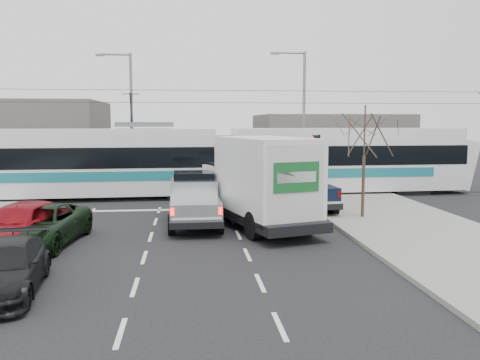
{
  "coord_description": "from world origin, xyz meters",
  "views": [
    {
      "loc": [
        -0.25,
        -19.43,
        4.43
      ],
      "look_at": [
        2.1,
        3.19,
        1.8
      ],
      "focal_mm": 38.0,
      "sensor_mm": 36.0,
      "label": 1
    }
  ],
  "objects": [
    {
      "name": "dark_car",
      "position": [
        -5.0,
        -6.13,
        0.66
      ],
      "size": [
        2.3,
        4.71,
        1.32
      ],
      "primitive_type": "imported",
      "rotation": [
        0.0,
        0.0,
        0.1
      ],
      "color": "black",
      "rests_on": "ground"
    },
    {
      "name": "silver_pickup",
      "position": [
        0.02,
        2.55,
        1.08
      ],
      "size": [
        2.24,
        6.02,
        2.17
      ],
      "rotation": [
        0.0,
        0.0,
        0.01
      ],
      "color": "black",
      "rests_on": "ground"
    },
    {
      "name": "green_car",
      "position": [
        -5.53,
        -0.97,
        0.72
      ],
      "size": [
        3.04,
        5.46,
        1.45
      ],
      "primitive_type": "imported",
      "rotation": [
        0.0,
        0.0,
        -0.13
      ],
      "color": "black",
      "rests_on": "ground"
    },
    {
      "name": "traffic_signal",
      "position": [
        6.47,
        6.5,
        2.74
      ],
      "size": [
        0.44,
        0.44,
        3.6
      ],
      "color": "black",
      "rests_on": "ground"
    },
    {
      "name": "navy_pickup",
      "position": [
        5.4,
        5.54,
        1.17
      ],
      "size": [
        2.58,
        5.78,
        2.37
      ],
      "rotation": [
        0.0,
        0.0,
        0.09
      ],
      "color": "black",
      "rests_on": "ground"
    },
    {
      "name": "rails",
      "position": [
        0.0,
        10.0,
        0.01
      ],
      "size": [
        60.0,
        1.6,
        0.03
      ],
      "primitive_type": "cube",
      "color": "#33302D",
      "rests_on": "ground"
    },
    {
      "name": "bare_tree",
      "position": [
        7.6,
        2.5,
        3.79
      ],
      "size": [
        2.4,
        2.4,
        5.0
      ],
      "color": "#47382B",
      "rests_on": "ground"
    },
    {
      "name": "catenary",
      "position": [
        0.0,
        10.0,
        3.88
      ],
      "size": [
        60.0,
        0.2,
        7.0
      ],
      "color": "black",
      "rests_on": "ground"
    },
    {
      "name": "sidewalk_right",
      "position": [
        9.0,
        0.0,
        0.07
      ],
      "size": [
        6.0,
        60.0,
        0.15
      ],
      "primitive_type": "cube",
      "color": "gray",
      "rests_on": "ground"
    },
    {
      "name": "street_lamp_far",
      "position": [
        -4.19,
        16.0,
        5.11
      ],
      "size": [
        2.38,
        0.25,
        9.0
      ],
      "color": "slate",
      "rests_on": "ground"
    },
    {
      "name": "ground",
      "position": [
        0.0,
        0.0,
        0.0
      ],
      "size": [
        120.0,
        120.0,
        0.0
      ],
      "primitive_type": "plane",
      "color": "black",
      "rests_on": "ground"
    },
    {
      "name": "building_left",
      "position": [
        -14.0,
        22.0,
        3.0
      ],
      "size": [
        14.0,
        10.0,
        6.0
      ],
      "primitive_type": "cube",
      "color": "#625D59",
      "rests_on": "ground"
    },
    {
      "name": "building_right",
      "position": [
        12.0,
        24.0,
        2.5
      ],
      "size": [
        12.0,
        10.0,
        5.0
      ],
      "primitive_type": "cube",
      "color": "#625D59",
      "rests_on": "ground"
    },
    {
      "name": "box_truck",
      "position": [
        2.72,
        1.37,
        1.87
      ],
      "size": [
        4.6,
        8.01,
        3.79
      ],
      "rotation": [
        0.0,
        0.0,
        0.28
      ],
      "color": "black",
      "rests_on": "ground"
    },
    {
      "name": "street_lamp_near",
      "position": [
        7.31,
        14.0,
        5.11
      ],
      "size": [
        2.38,
        0.25,
        9.0
      ],
      "color": "slate",
      "rests_on": "ground"
    },
    {
      "name": "red_car",
      "position": [
        -6.09,
        -1.22,
        0.83
      ],
      "size": [
        2.93,
        5.19,
        1.66
      ],
      "primitive_type": "imported",
      "rotation": [
        0.0,
        0.0,
        -0.21
      ],
      "color": "maroon",
      "rests_on": "ground"
    },
    {
      "name": "tram",
      "position": [
        1.84,
        10.5,
        2.12
      ],
      "size": [
        29.4,
        4.14,
        5.98
      ],
      "rotation": [
        0.0,
        0.0,
        0.04
      ],
      "color": "silver",
      "rests_on": "ground"
    }
  ]
}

